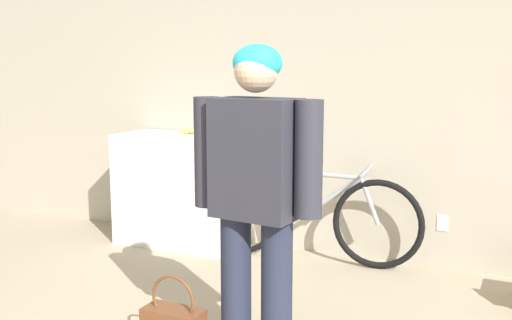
{
  "coord_description": "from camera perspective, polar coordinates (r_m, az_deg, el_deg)",
  "views": [
    {
      "loc": [
        1.13,
        -1.56,
        1.5
      ],
      "look_at": [
        -0.08,
        0.99,
        1.04
      ],
      "focal_mm": 42.0,
      "sensor_mm": 36.0,
      "label": 1
    }
  ],
  "objects": [
    {
      "name": "banana",
      "position": [
        4.97,
        -5.58,
        2.68
      ],
      "size": [
        0.35,
        0.1,
        0.04
      ],
      "color": "#EAD64C",
      "rests_on": "side_shelf"
    },
    {
      "name": "side_shelf",
      "position": [
        5.05,
        -7.42,
        -2.8
      ],
      "size": [
        1.01,
        0.5,
        0.92
      ],
      "color": "white",
      "rests_on": "ground_plane"
    },
    {
      "name": "wall_back",
      "position": [
        4.6,
        11.13,
        6.48
      ],
      "size": [
        8.0,
        0.07,
        2.6
      ],
      "color": "#B7AD99",
      "rests_on": "ground_plane"
    },
    {
      "name": "bicycle",
      "position": [
        4.6,
        4.78,
        -5.24
      ],
      "size": [
        1.76,
        0.46,
        0.74
      ],
      "rotation": [
        0.0,
        0.0,
        0.09
      ],
      "color": "black",
      "rests_on": "ground_plane"
    },
    {
      "name": "person",
      "position": [
        2.88,
        0.01,
        -2.29
      ],
      "size": [
        0.67,
        0.28,
        1.59
      ],
      "rotation": [
        0.0,
        0.0,
        -0.1
      ],
      "color": "#23283D",
      "rests_on": "ground_plane"
    }
  ]
}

